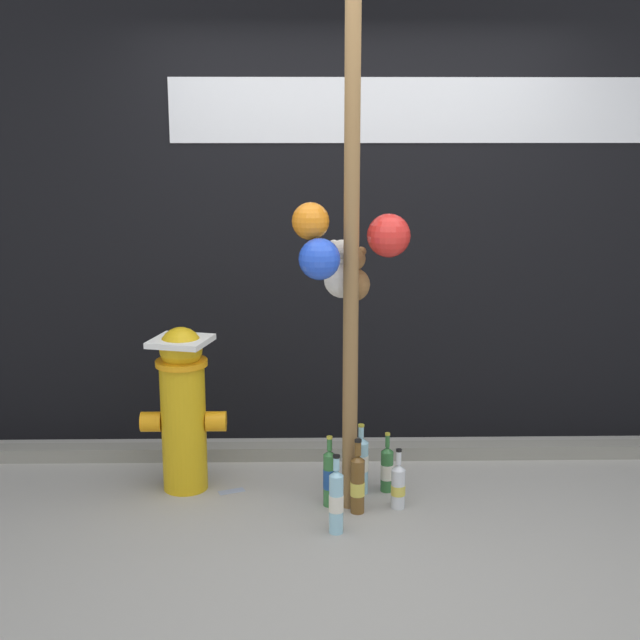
{
  "coord_description": "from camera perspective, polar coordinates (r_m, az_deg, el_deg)",
  "views": [
    {
      "loc": [
        -0.3,
        -3.65,
        1.92
      ],
      "look_at": [
        -0.23,
        0.45,
        0.98
      ],
      "focal_mm": 48.44,
      "sensor_mm": 36.0,
      "label": 1
    }
  ],
  "objects": [
    {
      "name": "memorial_post",
      "position": [
        4.15,
        1.96,
        8.78
      ],
      "size": [
        0.62,
        0.41,
        2.96
      ],
      "color": "olive",
      "rests_on": "ground_plane"
    },
    {
      "name": "bottle_1",
      "position": [
        4.63,
        2.71,
        -9.46
      ],
      "size": [
        0.08,
        0.08,
        0.38
      ],
      "color": "#93CCE0",
      "rests_on": "ground_plane"
    },
    {
      "name": "fire_hydrant",
      "position": [
        4.63,
        -9.03,
        -5.61
      ],
      "size": [
        0.45,
        0.35,
        0.89
      ],
      "color": "gold",
      "rests_on": "ground_plane"
    },
    {
      "name": "building_wall",
      "position": [
        5.21,
        2.37,
        13.06
      ],
      "size": [
        10.0,
        0.21,
        3.88
      ],
      "color": "black",
      "rests_on": "ground_plane"
    },
    {
      "name": "bottle_4",
      "position": [
        4.2,
        1.08,
        -11.83
      ],
      "size": [
        0.07,
        0.07,
        0.4
      ],
      "color": "#93CCE0",
      "rests_on": "ground_plane"
    },
    {
      "name": "litter_1",
      "position": [
        4.72,
        -5.87,
        -11.17
      ],
      "size": [
        0.15,
        0.1,
        0.01
      ],
      "primitive_type": "cube",
      "rotation": [
        0.0,
        0.0,
        0.38
      ],
      "color": "#8C99B2",
      "rests_on": "ground_plane"
    },
    {
      "name": "bottle_5",
      "position": [
        4.41,
        2.5,
        -10.72
      ],
      "size": [
        0.07,
        0.07,
        0.39
      ],
      "color": "brown",
      "rests_on": "ground_plane"
    },
    {
      "name": "bottle_2",
      "position": [
        4.49,
        5.19,
        -10.85
      ],
      "size": [
        0.07,
        0.07,
        0.32
      ],
      "color": "silver",
      "rests_on": "ground_plane"
    },
    {
      "name": "bottle_0",
      "position": [
        4.48,
        0.63,
        -10.33
      ],
      "size": [
        0.07,
        0.07,
        0.38
      ],
      "color": "#337038",
      "rests_on": "ground_plane"
    },
    {
      "name": "bottle_3",
      "position": [
        4.67,
        4.45,
        -9.77
      ],
      "size": [
        0.07,
        0.07,
        0.33
      ],
      "color": "#337038",
      "rests_on": "ground_plane"
    },
    {
      "name": "bottle_6",
      "position": [
        4.71,
        1.91,
        -9.35
      ],
      "size": [
        0.07,
        0.07,
        0.35
      ],
      "color": "#B2DBEA",
      "rests_on": "ground_plane"
    },
    {
      "name": "ground_plane",
      "position": [
        4.14,
        3.4,
        -14.81
      ],
      "size": [
        14.0,
        14.0,
        0.0
      ],
      "primitive_type": "plane",
      "color": "#9E9B93"
    },
    {
      "name": "curb_strip",
      "position": [
        5.13,
        2.45,
        -8.65
      ],
      "size": [
        8.0,
        0.12,
        0.08
      ],
      "primitive_type": "cube",
      "color": "gray",
      "rests_on": "ground_plane"
    }
  ]
}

